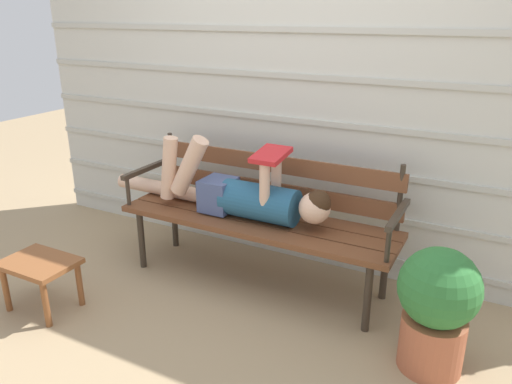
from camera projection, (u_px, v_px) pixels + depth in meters
The scene contains 6 objects.
ground_plane at pixel (250, 287), 3.24m from camera, with size 12.00×12.00×0.00m, color tan.
house_siding at pixel (290, 75), 3.26m from camera, with size 4.24×0.08×2.59m.
park_bench at pixel (261, 209), 3.20m from camera, with size 1.81×0.50×0.87m.
reclining_person at pixel (240, 194), 3.15m from camera, with size 1.64×0.25×0.51m.
footstool at pixel (40, 270), 2.93m from camera, with size 0.43×0.31×0.32m.
potted_plant at pixel (437, 305), 2.40m from camera, with size 0.39×0.39×0.65m.
Camera 1 is at (1.35, -2.49, 1.70)m, focal length 34.86 mm.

